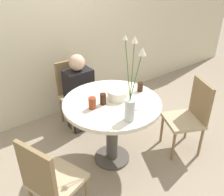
{
  "coord_description": "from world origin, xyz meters",
  "views": [
    {
      "loc": [
        -1.31,
        -1.77,
        2.08
      ],
      "look_at": [
        0.0,
        0.0,
        0.82
      ],
      "focal_mm": 40.0,
      "sensor_mm": 36.0,
      "label": 1
    }
  ],
  "objects": [
    {
      "name": "birthday_cake",
      "position": [
        0.09,
        0.02,
        0.83
      ],
      "size": [
        0.22,
        0.22,
        0.14
      ],
      "color": "white",
      "rests_on": "dining_table"
    },
    {
      "name": "chair_far_back",
      "position": [
        -0.87,
        -0.32,
        0.5
      ],
      "size": [
        0.51,
        0.51,
        0.89
      ],
      "rotation": [
        0.0,
        0.0,
        1.92
      ],
      "color": "tan",
      "rests_on": "ground_plane"
    },
    {
      "name": "chair_left_flank",
      "position": [
        0.85,
        -0.38,
        0.5
      ],
      "size": [
        0.53,
        0.53,
        0.89
      ],
      "rotation": [
        0.0,
        0.0,
        4.29
      ],
      "color": "tan",
      "rests_on": "ground_plane"
    },
    {
      "name": "chair_right_flank",
      "position": [
        0.04,
        0.93,
        0.5
      ],
      "size": [
        0.42,
        0.42,
        0.89
      ],
      "rotation": [
        0.0,
        0.0,
        -0.05
      ],
      "color": "tan",
      "rests_on": "ground_plane"
    },
    {
      "name": "wall_back",
      "position": [
        0.0,
        1.32,
        1.3
      ],
      "size": [
        8.0,
        0.05,
        2.6
      ],
      "color": "beige",
      "rests_on": "ground_plane"
    },
    {
      "name": "flower_vase",
      "position": [
        -0.06,
        -0.35,
        1.01
      ],
      "size": [
        0.16,
        0.25,
        0.75
      ],
      "color": "silver",
      "rests_on": "dining_table"
    },
    {
      "name": "ground_plane",
      "position": [
        0.0,
        0.0,
        0.0
      ],
      "size": [
        16.0,
        16.0,
        0.0
      ],
      "primitive_type": "plane",
      "color": "gray"
    },
    {
      "name": "side_plate",
      "position": [
        0.13,
        -0.21,
        0.78
      ],
      "size": [
        0.17,
        0.17,
        0.01
      ],
      "color": "silver",
      "rests_on": "dining_table"
    },
    {
      "name": "drink_glass_2",
      "position": [
        0.38,
        -0.0,
        0.83
      ],
      "size": [
        0.06,
        0.06,
        0.1
      ],
      "color": "#33190C",
      "rests_on": "dining_table"
    },
    {
      "name": "drink_glass_0",
      "position": [
        -0.1,
        0.01,
        0.84
      ],
      "size": [
        0.06,
        0.06,
        0.12
      ],
      "color": "#33190C",
      "rests_on": "dining_table"
    },
    {
      "name": "drink_glass_1",
      "position": [
        -0.23,
        0.01,
        0.84
      ],
      "size": [
        0.07,
        0.07,
        0.12
      ],
      "color": "maroon",
      "rests_on": "dining_table"
    },
    {
      "name": "dining_table",
      "position": [
        0.0,
        0.0,
        0.62
      ],
      "size": [
        1.02,
        1.02,
        0.78
      ],
      "color": "silver",
      "rests_on": "ground_plane"
    },
    {
      "name": "person_guest",
      "position": [
        0.04,
        0.77,
        0.49
      ],
      "size": [
        0.34,
        0.24,
        1.05
      ],
      "color": "#383333",
      "rests_on": "ground_plane"
    }
  ]
}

